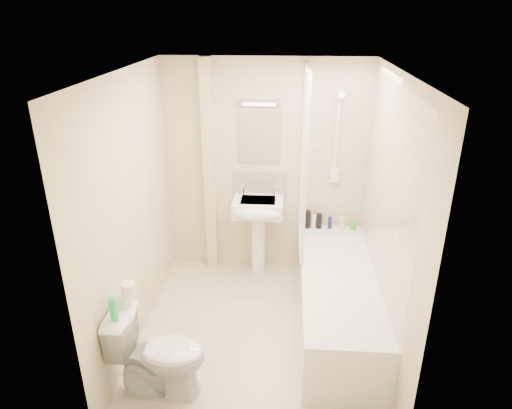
{
  "coord_description": "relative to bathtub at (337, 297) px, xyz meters",
  "views": [
    {
      "loc": [
        0.24,
        -3.51,
        2.84
      ],
      "look_at": [
        -0.03,
        0.2,
        1.23
      ],
      "focal_mm": 32.0,
      "sensor_mm": 36.0,
      "label": 1
    }
  ],
  "objects": [
    {
      "name": "floor",
      "position": [
        -0.75,
        -0.2,
        -0.29
      ],
      "size": [
        2.5,
        2.5,
        0.0
      ],
      "primitive_type": "plane",
      "color": "beige",
      "rests_on": "ground"
    },
    {
      "name": "wall_back",
      "position": [
        -0.75,
        1.05,
        0.91
      ],
      "size": [
        2.2,
        0.02,
        2.4
      ],
      "primitive_type": "cube",
      "color": "beige",
      "rests_on": "ground"
    },
    {
      "name": "wall_left",
      "position": [
        -1.85,
        -0.2,
        0.91
      ],
      "size": [
        0.02,
        2.5,
        2.4
      ],
      "primitive_type": "cube",
      "color": "beige",
      "rests_on": "ground"
    },
    {
      "name": "wall_right",
      "position": [
        0.35,
        -0.2,
        0.91
      ],
      "size": [
        0.02,
        2.5,
        2.4
      ],
      "primitive_type": "cube",
      "color": "beige",
      "rests_on": "ground"
    },
    {
      "name": "ceiling",
      "position": [
        -0.75,
        -0.2,
        2.11
      ],
      "size": [
        2.2,
        2.5,
        0.02
      ],
      "primitive_type": "cube",
      "color": "white",
      "rests_on": "wall_back"
    },
    {
      "name": "tile_back",
      "position": [
        0.0,
        1.04,
        1.14
      ],
      "size": [
        0.7,
        0.01,
        1.75
      ],
      "primitive_type": "cube",
      "color": "beige",
      "rests_on": "wall_back"
    },
    {
      "name": "tile_right",
      "position": [
        0.34,
        0.0,
        1.14
      ],
      "size": [
        0.01,
        2.1,
        1.75
      ],
      "primitive_type": "cube",
      "color": "beige",
      "rests_on": "wall_right"
    },
    {
      "name": "pipe_boxing",
      "position": [
        -1.37,
        0.99,
        0.91
      ],
      "size": [
        0.12,
        0.12,
        2.4
      ],
      "primitive_type": "cube",
      "color": "beige",
      "rests_on": "ground"
    },
    {
      "name": "splashback",
      "position": [
        -0.82,
        1.04,
        0.74
      ],
      "size": [
        0.6,
        0.02,
        0.3
      ],
      "primitive_type": "cube",
      "color": "beige",
      "rests_on": "wall_back"
    },
    {
      "name": "mirror",
      "position": [
        -0.82,
        1.04,
        1.29
      ],
      "size": [
        0.46,
        0.01,
        0.6
      ],
      "primitive_type": "cube",
      "color": "white",
      "rests_on": "wall_back"
    },
    {
      "name": "strip_light",
      "position": [
        -0.82,
        1.02,
        1.66
      ],
      "size": [
        0.42,
        0.07,
        0.07
      ],
      "primitive_type": "cube",
      "color": "silver",
      "rests_on": "wall_back"
    },
    {
      "name": "bathtub",
      "position": [
        0.0,
        0.0,
        0.0
      ],
      "size": [
        0.7,
        2.1,
        0.55
      ],
      "color": "white",
      "rests_on": "ground"
    },
    {
      "name": "shower_screen",
      "position": [
        -0.35,
        0.6,
        1.16
      ],
      "size": [
        0.04,
        0.92,
        1.8
      ],
      "color": "white",
      "rests_on": "bathtub"
    },
    {
      "name": "shower_fixture",
      "position": [
        -0.0,
        0.99,
        1.26
      ],
      "size": [
        0.1,
        0.16,
        0.99
      ],
      "color": "white",
      "rests_on": "wall_back"
    },
    {
      "name": "pedestal_sink",
      "position": [
        -0.82,
        0.81,
        0.45
      ],
      "size": [
        0.54,
        0.49,
        1.05
      ],
      "color": "white",
      "rests_on": "ground"
    },
    {
      "name": "bottle_black_a",
      "position": [
        -0.27,
        0.96,
        0.36
      ],
      "size": [
        0.07,
        0.07,
        0.21
      ],
      "primitive_type": "cylinder",
      "color": "black",
      "rests_on": "bathtub"
    },
    {
      "name": "bottle_white_a",
      "position": [
        -0.2,
        0.96,
        0.34
      ],
      "size": [
        0.05,
        0.05,
        0.16
      ],
      "primitive_type": "cylinder",
      "color": "white",
      "rests_on": "bathtub"
    },
    {
      "name": "bottle_black_b",
      "position": [
        -0.14,
        0.96,
        0.35
      ],
      "size": [
        0.06,
        0.06,
        0.17
      ],
      "primitive_type": "cylinder",
      "color": "black",
      "rests_on": "bathtub"
    },
    {
      "name": "bottle_blue",
      "position": [
        -0.02,
        0.96,
        0.33
      ],
      "size": [
        0.04,
        0.04,
        0.14
      ],
      "primitive_type": "cylinder",
      "color": "navy",
      "rests_on": "bathtub"
    },
    {
      "name": "bottle_white_b",
      "position": [
        0.11,
        0.96,
        0.33
      ],
      "size": [
        0.06,
        0.06,
        0.15
      ],
      "primitive_type": "cylinder",
      "color": "silver",
      "rests_on": "bathtub"
    },
    {
      "name": "bottle_green",
      "position": [
        0.24,
        0.96,
        0.31
      ],
      "size": [
        0.07,
        0.07,
        0.09
      ],
      "primitive_type": "cylinder",
      "color": "green",
      "rests_on": "bathtub"
    },
    {
      "name": "toilet",
      "position": [
        -1.47,
        -0.98,
        0.08
      ],
      "size": [
        0.43,
        0.73,
        0.74
      ],
      "primitive_type": "imported",
      "rotation": [
        0.0,
        0.0,
        1.56
      ],
      "color": "white",
      "rests_on": "ground"
    },
    {
      "name": "toilet_roll_lower",
      "position": [
        -1.72,
        -0.89,
        0.5
      ],
      "size": [
        0.11,
        0.11,
        0.11
      ],
      "primitive_type": "cylinder",
      "color": "white",
      "rests_on": "toilet"
    },
    {
      "name": "toilet_roll_upper",
      "position": [
        -1.69,
        -0.88,
        0.6
      ],
      "size": [
        0.11,
        0.11,
        0.1
      ],
      "primitive_type": "cylinder",
      "color": "white",
      "rests_on": "toilet_roll_lower"
    },
    {
      "name": "green_bottle",
      "position": [
        -1.74,
        -1.06,
        0.54
      ],
      "size": [
        0.06,
        0.06,
        0.19
      ],
      "primitive_type": "cylinder",
      "color": "#2AC959",
      "rests_on": "toilet"
    }
  ]
}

